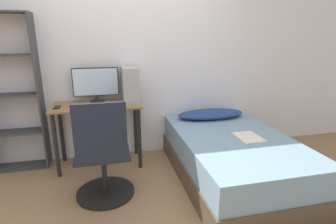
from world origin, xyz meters
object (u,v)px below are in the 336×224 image
object	(u,v)px
office_chair	(103,162)
monitor	(96,83)
keyboard	(97,106)
bed	(232,157)
pc_tower	(130,85)

from	to	relation	value
office_chair	monitor	world-z (taller)	monitor
monitor	keyboard	xyz separation A→B (m)	(-0.00, -0.26, -0.21)
bed	monitor	distance (m)	1.82
keyboard	pc_tower	xyz separation A→B (m)	(0.40, 0.16, 0.20)
office_chair	keyboard	xyz separation A→B (m)	(-0.05, 0.64, 0.40)
monitor	office_chair	bearing A→B (deg)	-86.87
bed	pc_tower	size ratio (longest dim) A/B	4.42
pc_tower	monitor	bearing A→B (deg)	165.88
office_chair	monitor	bearing A→B (deg)	93.13
office_chair	keyboard	distance (m)	0.76
bed	office_chair	bearing A→B (deg)	-177.00
office_chair	monitor	distance (m)	1.09
bed	keyboard	xyz separation A→B (m)	(-1.44, 0.57, 0.53)
monitor	bed	bearing A→B (deg)	-29.95
monitor	keyboard	size ratio (longest dim) A/B	1.41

